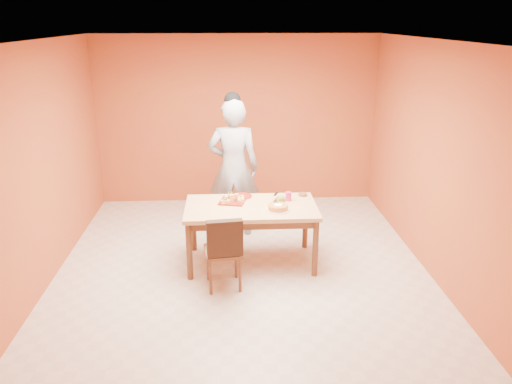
{
  "coord_description": "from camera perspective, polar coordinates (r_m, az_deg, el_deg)",
  "views": [
    {
      "loc": [
        -0.15,
        -5.49,
        2.93
      ],
      "look_at": [
        0.19,
        0.3,
        0.89
      ],
      "focal_mm": 35.0,
      "sensor_mm": 36.0,
      "label": 1
    }
  ],
  "objects": [
    {
      "name": "dining_table",
      "position": [
        6.11,
        -0.57,
        -2.41
      ],
      "size": [
        1.6,
        0.9,
        0.76
      ],
      "color": "tan",
      "rests_on": "floor"
    },
    {
      "name": "red_dinner_plate",
      "position": [
        6.38,
        -1.57,
        -0.47
      ],
      "size": [
        0.32,
        0.32,
        0.01
      ],
      "primitive_type": "cylinder",
      "rotation": [
        0.0,
        0.0,
        -0.4
      ],
      "color": "maroon",
      "rests_on": "dining_table"
    },
    {
      "name": "cake_server",
      "position": [
        6.08,
        2.45,
        -0.84
      ],
      "size": [
        0.13,
        0.23,
        0.01
      ],
      "primitive_type": "cube",
      "rotation": [
        0.0,
        0.0,
        -0.4
      ],
      "color": "silver",
      "rests_on": "sponge_cake"
    },
    {
      "name": "magenta_glass",
      "position": [
        6.24,
        3.72,
        -0.5
      ],
      "size": [
        0.09,
        0.09,
        0.11
      ],
      "primitive_type": "cylinder",
      "rotation": [
        0.0,
        0.0,
        -0.19
      ],
      "color": "#C81E5B",
      "rests_on": "dining_table"
    },
    {
      "name": "person",
      "position": [
        6.9,
        -2.59,
        2.76
      ],
      "size": [
        0.73,
        0.51,
        1.93
      ],
      "primitive_type": "imported",
      "rotation": [
        0.0,
        0.0,
        3.07
      ],
      "color": "#97979A",
      "rests_on": "floor"
    },
    {
      "name": "floor",
      "position": [
        6.22,
        -1.56,
        -8.74
      ],
      "size": [
        5.0,
        5.0,
        0.0
      ],
      "primitive_type": "plane",
      "color": "beige",
      "rests_on": "ground"
    },
    {
      "name": "wall_right",
      "position": [
        6.19,
        19.64,
        3.43
      ],
      "size": [
        0.0,
        5.0,
        5.0
      ],
      "primitive_type": "plane",
      "rotation": [
        1.57,
        0.0,
        -1.57
      ],
      "color": "#B14229",
      "rests_on": "floor"
    },
    {
      "name": "ceiling",
      "position": [
        5.5,
        -1.83,
        16.95
      ],
      "size": [
        5.0,
        5.0,
        0.0
      ],
      "primitive_type": "plane",
      "rotation": [
        3.14,
        0.0,
        0.0
      ],
      "color": "silver",
      "rests_on": "wall_back"
    },
    {
      "name": "egg_ornament",
      "position": [
        6.06,
        2.89,
        -0.99
      ],
      "size": [
        0.12,
        0.11,
        0.13
      ],
      "primitive_type": "ellipsoid",
      "rotation": [
        0.0,
        0.0,
        -0.21
      ],
      "color": "olive",
      "rests_on": "dining_table"
    },
    {
      "name": "wall_left",
      "position": [
        6.09,
        -23.39,
        2.69
      ],
      "size": [
        0.0,
        5.0,
        5.0
      ],
      "primitive_type": "plane",
      "rotation": [
        1.57,
        0.0,
        1.57
      ],
      "color": "#B14229",
      "rests_on": "floor"
    },
    {
      "name": "pastry_pile",
      "position": [
        6.19,
        -2.71,
        -0.59
      ],
      "size": [
        0.27,
        0.27,
        0.09
      ],
      "primitive_type": null,
      "color": "#E1B560",
      "rests_on": "pastry_platter"
    },
    {
      "name": "white_cake_plate",
      "position": [
        5.94,
        2.52,
        -2.05
      ],
      "size": [
        0.36,
        0.36,
        0.01
      ],
      "primitive_type": "cylinder",
      "rotation": [
        0.0,
        0.0,
        -0.35
      ],
      "color": "white",
      "rests_on": "dining_table"
    },
    {
      "name": "dining_chair",
      "position": [
        5.64,
        -3.77,
        -6.63
      ],
      "size": [
        0.46,
        0.52,
        0.89
      ],
      "rotation": [
        0.0,
        0.0,
        0.12
      ],
      "color": "brown",
      "rests_on": "floor"
    },
    {
      "name": "sponge_cake",
      "position": [
        5.92,
        2.52,
        -1.75
      ],
      "size": [
        0.28,
        0.28,
        0.05
      ],
      "primitive_type": "cylinder",
      "rotation": [
        0.0,
        0.0,
        0.17
      ],
      "color": "#CD7535",
      "rests_on": "white_cake_plate"
    },
    {
      "name": "checker_tin",
      "position": [
        6.44,
        5.35,
        -0.29
      ],
      "size": [
        0.13,
        0.13,
        0.03
      ],
      "primitive_type": "cylinder",
      "rotation": [
        0.0,
        0.0,
        -0.2
      ],
      "color": "#3E2011",
      "rests_on": "dining_table"
    },
    {
      "name": "pastry_platter",
      "position": [
        6.2,
        -2.7,
        -1.05
      ],
      "size": [
        0.37,
        0.37,
        0.02
      ],
      "primitive_type": "cube",
      "rotation": [
        0.0,
        0.0,
        -0.24
      ],
      "color": "maroon",
      "rests_on": "dining_table"
    },
    {
      "name": "wall_back",
      "position": [
        8.15,
        -2.21,
        8.15
      ],
      "size": [
        4.5,
        0.0,
        4.5
      ],
      "primitive_type": "plane",
      "rotation": [
        1.57,
        0.0,
        0.0
      ],
      "color": "#B14229",
      "rests_on": "floor"
    }
  ]
}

